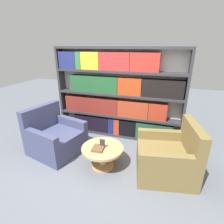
% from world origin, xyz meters
% --- Properties ---
extents(ground_plane, '(14.00, 14.00, 0.00)m').
position_xyz_m(ground_plane, '(0.00, 0.00, 0.00)').
color(ground_plane, slate).
extents(bookshelf, '(2.85, 0.30, 2.00)m').
position_xyz_m(bookshelf, '(-0.02, 1.33, 0.98)').
color(bookshelf, silver).
rests_on(bookshelf, ground_plane).
extents(armchair_left, '(1.08, 1.06, 0.91)m').
position_xyz_m(armchair_left, '(-1.00, 0.28, 0.30)').
color(armchair_left, '#42476B').
rests_on(armchair_left, ground_plane).
extents(armchair_right, '(1.05, 1.03, 0.91)m').
position_xyz_m(armchair_right, '(1.16, 0.27, 0.30)').
color(armchair_right, olive).
rests_on(armchair_right, ground_plane).
extents(coffee_table, '(0.72, 0.72, 0.39)m').
position_xyz_m(coffee_table, '(0.08, 0.10, 0.28)').
color(coffee_table, tan).
rests_on(coffee_table, ground_plane).
extents(table_sign, '(0.09, 0.06, 0.15)m').
position_xyz_m(table_sign, '(0.08, 0.10, 0.45)').
color(table_sign, black).
rests_on(table_sign, coffee_table).
extents(stray_book, '(0.20, 0.23, 0.03)m').
position_xyz_m(stray_book, '(0.03, 0.02, 0.41)').
color(stray_book, brown).
rests_on(stray_book, coffee_table).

